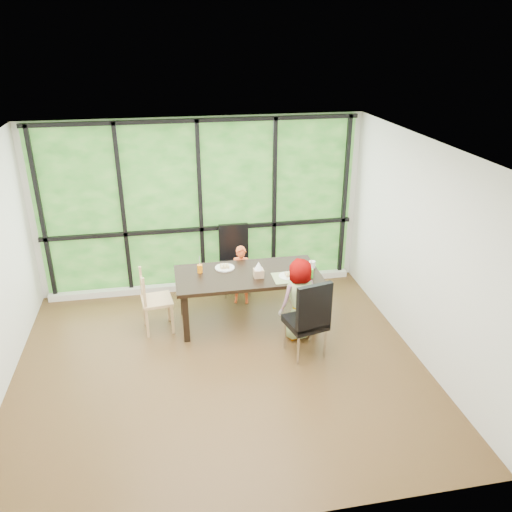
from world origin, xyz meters
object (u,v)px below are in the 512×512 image
Objects in this scene: plate_near at (288,276)px; orange_cup at (200,269)px; white_mug at (312,264)px; tissue_box at (259,273)px; plate_far at (225,268)px; child_older at (298,299)px; dining_table at (248,297)px; chair_interior_leather at (306,317)px; chair_end_beech at (157,300)px; child_toddler at (241,275)px; green_cup at (311,273)px; chair_window_leather at (236,261)px.

plate_near is 2.24× the size of orange_cup.
tissue_box reaches higher than white_mug.
plate_far reaches higher than plate_near.
white_mug is (0.41, 0.23, 0.04)m from plate_near.
child_older is at bearing -28.76° from orange_cup.
orange_cup is (-1.17, 0.35, 0.05)m from plate_near.
dining_table is 21.14× the size of white_mug.
tissue_box is at bearing 170.23° from plate_near.
chair_interior_leather is 0.95× the size of child_older.
plate_far is (0.97, 0.21, 0.31)m from chair_end_beech.
chair_end_beech is at bearing -40.08° from chair_interior_leather.
child_toddler reaches higher than green_cup.
tissue_box is at bearing 168.67° from green_cup.
chair_window_leather is at bearing 99.28° from tissue_box.
chair_interior_leather is 1.60m from child_toddler.
child_toddler is 7.58× the size of green_cup.
child_older reaches higher than chair_end_beech.
plate_near is (0.81, -0.42, -0.00)m from plate_far.
plate_near is 0.31m from green_cup.
chair_end_beech is at bearing -167.84° from plate_far.
white_mug is at bearing -139.14° from child_older.
orange_cup is 0.82m from tissue_box.
green_cup is (0.82, -0.83, 0.35)m from child_toddler.
child_toddler is (1.26, 0.54, 0.01)m from chair_end_beech.
chair_window_leather reaches higher than plate_far.
dining_table is at bearing -178.27° from white_mug.
chair_end_beech is 7.85× the size of orange_cup.
chair_end_beech is 1.44m from tissue_box.
chair_window_leather reaches higher than plate_near.
chair_interior_leather is at bearing -71.25° from chair_window_leather.
child_toddler is at bearing 32.17° from orange_cup.
chair_interior_leather is 9.42× the size of orange_cup.
dining_table is at bearing -58.50° from child_older.
chair_window_leather is 1.07m from tissue_box.
orange_cup is (0.62, 0.14, 0.36)m from chair_end_beech.
plate_far is at bearing 170.89° from white_mug.
white_mug is at bearing 1.73° from dining_table.
chair_window_leather is at bearing -83.06° from child_older.
chair_end_beech is 0.73m from orange_cup.
plate_far is 0.92m from plate_near.
tissue_box is at bearing -20.18° from orange_cup.
plate_far is at bearing -65.99° from chair_interior_leather.
child_toddler is 9.74× the size of white_mug.
chair_window_leather reaches higher than green_cup.
dining_table is at bearing 161.89° from green_cup.
chair_interior_leather reaches higher than green_cup.
child_toddler reaches higher than chair_end_beech.
child_older reaches higher than dining_table.
plate_far is at bearing 156.06° from green_cup.
orange_cup is (-1.23, 0.67, 0.24)m from child_older.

